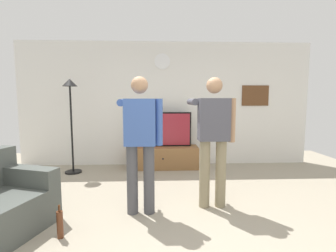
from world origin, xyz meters
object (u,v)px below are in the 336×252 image
at_px(person_standing_nearer_couch, 213,135).
at_px(television, 163,129).
at_px(framed_picture, 255,96).
at_px(tv_stand, 163,157).
at_px(floor_lamp, 71,106).
at_px(wall_clock, 162,61).
at_px(person_standing_nearer_lamp, 140,138).
at_px(beverage_bottle, 60,224).

bearing_deg(person_standing_nearer_couch, television, 107.85).
relative_size(television, framed_picture, 2.02).
bearing_deg(tv_stand, floor_lamp, -171.24).
xyz_separation_m(television, person_standing_nearer_couch, (0.63, -1.96, 0.16)).
bearing_deg(wall_clock, tv_stand, -90.00).
height_order(tv_stand, framed_picture, framed_picture).
relative_size(television, person_standing_nearer_lamp, 0.70).
bearing_deg(person_standing_nearer_couch, person_standing_nearer_lamp, -171.02).
bearing_deg(television, beverage_bottle, -113.03).
xyz_separation_m(tv_stand, beverage_bottle, (-1.13, -2.62, -0.08)).
relative_size(television, floor_lamp, 0.66).
height_order(floor_lamp, beverage_bottle, floor_lamp).
xyz_separation_m(floor_lamp, person_standing_nearer_lamp, (1.47, -1.79, -0.35)).
distance_m(framed_picture, person_standing_nearer_lamp, 3.42).
distance_m(tv_stand, wall_clock, 2.07).
bearing_deg(television, person_standing_nearer_couch, -72.15).
relative_size(tv_stand, floor_lamp, 0.80).
relative_size(television, wall_clock, 3.62).
bearing_deg(floor_lamp, framed_picture, 8.40).
relative_size(television, beverage_bottle, 3.38).
height_order(person_standing_nearer_lamp, person_standing_nearer_couch, person_standing_nearer_couch).
distance_m(tv_stand, beverage_bottle, 2.86).
relative_size(floor_lamp, person_standing_nearer_couch, 1.06).
height_order(wall_clock, floor_lamp, wall_clock).
bearing_deg(person_standing_nearer_lamp, tv_stand, 81.09).
xyz_separation_m(wall_clock, person_standing_nearer_lamp, (-0.32, -2.36, -1.30)).
bearing_deg(television, floor_lamp, -169.80).
bearing_deg(floor_lamp, beverage_bottle, -74.30).
relative_size(tv_stand, person_standing_nearer_couch, 0.86).
height_order(tv_stand, wall_clock, wall_clock).
distance_m(wall_clock, beverage_bottle, 3.78).
bearing_deg(television, wall_clock, 90.00).
height_order(television, beverage_bottle, television).
distance_m(tv_stand, framed_picture, 2.47).
xyz_separation_m(framed_picture, person_standing_nearer_couch, (-1.44, -2.21, -0.55)).
height_order(tv_stand, beverage_bottle, tv_stand).
bearing_deg(television, tv_stand, -90.00).
height_order(television, wall_clock, wall_clock).
distance_m(television, framed_picture, 2.21).
bearing_deg(person_standing_nearer_couch, floor_lamp, 145.92).
bearing_deg(person_standing_nearer_lamp, beverage_bottle, -145.71).
bearing_deg(floor_lamp, television, 10.20).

